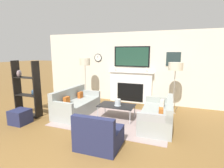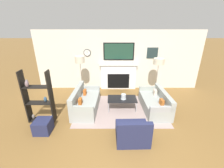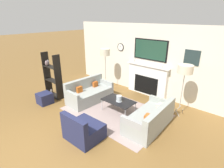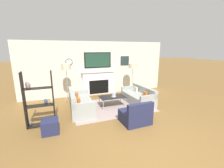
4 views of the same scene
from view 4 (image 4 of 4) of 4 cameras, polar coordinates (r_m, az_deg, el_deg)
The scene contains 12 objects.
ground_plane at distance 4.12m, azimuth 14.10°, elevation -21.72°, with size 60.00×60.00×0.00m, color brown.
fireplace_wall at distance 7.79m, azimuth -5.38°, elevation 5.02°, with size 7.55×0.28×2.70m.
area_rug at distance 6.25m, azimuth -0.21°, elevation -8.64°, with size 3.16×2.18×0.01m.
couch_left at distance 5.85m, azimuth -12.12°, elevation -7.51°, with size 0.86×1.71×0.81m.
couch_right at distance 6.68m, azimuth 10.09°, elevation -4.97°, with size 0.86×1.69×0.72m.
armchair at distance 4.95m, azimuth 8.97°, elevation -11.80°, with size 0.89×0.78×0.76m.
coffee_table at distance 6.19m, azimuth 0.15°, elevation -5.01°, with size 1.05×0.62×0.42m.
hurricane_candle at distance 6.15m, azimuth 0.64°, elevation -4.07°, with size 0.20×0.20×0.19m.
floor_lamp_left at distance 6.72m, azimuth -17.10°, elevation 6.10°, with size 0.39×0.39×1.73m.
floor_lamp_right at distance 7.64m, azimuth 7.97°, elevation 6.79°, with size 0.44×0.44×1.64m.
shelf_unit at distance 5.05m, azimuth -25.88°, elevation -5.92°, with size 0.83×0.28×1.70m.
ottoman at distance 4.74m, azimuth -22.46°, elevation -14.65°, with size 0.46×0.46×0.39m.
Camera 4 is at (-2.02, -2.72, 2.34)m, focal length 24.00 mm.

